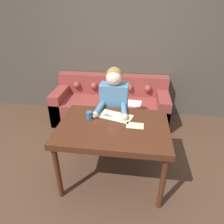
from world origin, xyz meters
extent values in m
plane|color=#4C3323|center=(0.00, 0.00, 0.00)|extent=(16.00, 16.00, 0.00)
cube|color=#474238|center=(0.00, 1.80, 1.30)|extent=(8.00, 0.06, 2.60)
cube|color=#472314|center=(0.03, -0.04, 0.74)|extent=(1.24, 0.87, 0.07)
cylinder|color=#472314|center=(-0.53, -0.41, 0.35)|extent=(0.06, 0.06, 0.71)
cylinder|color=#472314|center=(0.59, -0.41, 0.35)|extent=(0.06, 0.06, 0.71)
cylinder|color=#472314|center=(-0.53, 0.34, 0.35)|extent=(0.06, 0.06, 0.71)
cylinder|color=#472314|center=(0.59, 0.34, 0.35)|extent=(0.06, 0.06, 0.71)
cube|color=brown|center=(-0.20, 1.35, 0.22)|extent=(2.06, 0.80, 0.44)
cube|color=brown|center=(-0.20, 1.64, 0.63)|extent=(2.06, 0.22, 0.37)
cube|color=brown|center=(-1.12, 1.35, 0.30)|extent=(0.20, 0.80, 0.60)
cube|color=brown|center=(0.73, 1.35, 0.30)|extent=(0.20, 0.80, 0.60)
sphere|color=brown|center=(-0.86, 1.51, 0.63)|extent=(0.13, 0.13, 0.13)
sphere|color=brown|center=(-0.53, 1.51, 0.63)|extent=(0.13, 0.13, 0.13)
sphere|color=brown|center=(-0.20, 1.51, 0.63)|extent=(0.13, 0.13, 0.13)
sphere|color=brown|center=(0.14, 1.51, 0.63)|extent=(0.13, 0.13, 0.13)
sphere|color=brown|center=(0.47, 1.51, 0.63)|extent=(0.13, 0.13, 0.13)
cube|color=white|center=(0.20, 1.25, 0.44)|extent=(0.36, 0.31, 0.00)
cylinder|color=#33281E|center=(-0.03, 0.54, 0.25)|extent=(0.28, 0.28, 0.50)
cube|color=teal|center=(-0.03, 0.54, 0.77)|extent=(0.37, 0.22, 0.55)
sphere|color=beige|center=(-0.03, 0.52, 1.14)|extent=(0.21, 0.21, 0.21)
sphere|color=olive|center=(-0.03, 0.55, 1.17)|extent=(0.21, 0.21, 0.21)
cylinder|color=teal|center=(-0.19, 0.27, 0.81)|extent=(0.11, 0.32, 0.07)
sphere|color=beige|center=(-0.21, 0.11, 0.81)|extent=(0.08, 0.08, 0.08)
cylinder|color=teal|center=(0.13, 0.27, 0.81)|extent=(0.11, 0.32, 0.07)
sphere|color=beige|center=(0.15, 0.11, 0.81)|extent=(0.08, 0.08, 0.08)
cube|color=beige|center=(0.03, 0.18, 0.78)|extent=(0.45, 0.33, 0.00)
cube|color=beige|center=(0.27, -0.01, 0.78)|extent=(0.20, 0.13, 0.00)
cube|color=silver|center=(0.04, 0.13, 0.78)|extent=(0.13, 0.05, 0.00)
cube|color=#2D569E|center=(-0.06, 0.16, 0.78)|extent=(0.08, 0.03, 0.00)
torus|color=#2D569E|center=(-0.10, 0.18, 0.78)|extent=(0.04, 0.04, 0.01)
cube|color=silver|center=(0.03, 0.11, 0.78)|extent=(0.11, 0.09, 0.00)
cube|color=#2D569E|center=(-0.05, 0.18, 0.78)|extent=(0.07, 0.06, 0.00)
torus|color=#2D569E|center=(-0.08, 0.20, 0.78)|extent=(0.04, 0.04, 0.01)
cylinder|color=silver|center=(-0.02, 0.15, 0.78)|extent=(0.01, 0.01, 0.01)
cylinder|color=#335B84|center=(-0.27, 0.08, 0.82)|extent=(0.08, 0.08, 0.09)
torus|color=#335B84|center=(-0.22, 0.08, 0.83)|extent=(0.05, 0.01, 0.05)
camera|label=1|loc=(0.27, -1.91, 1.99)|focal=32.00mm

